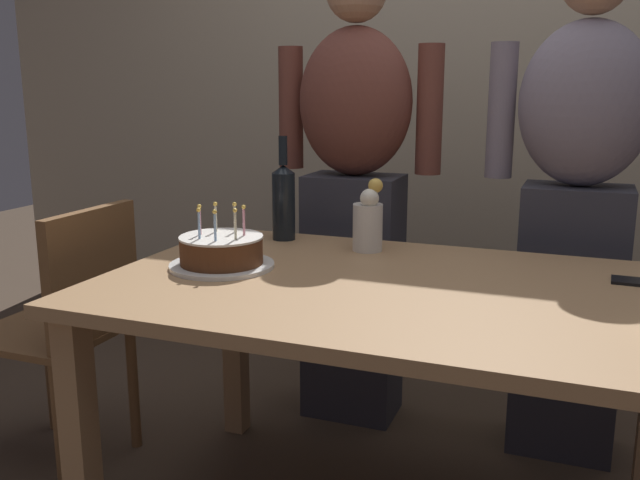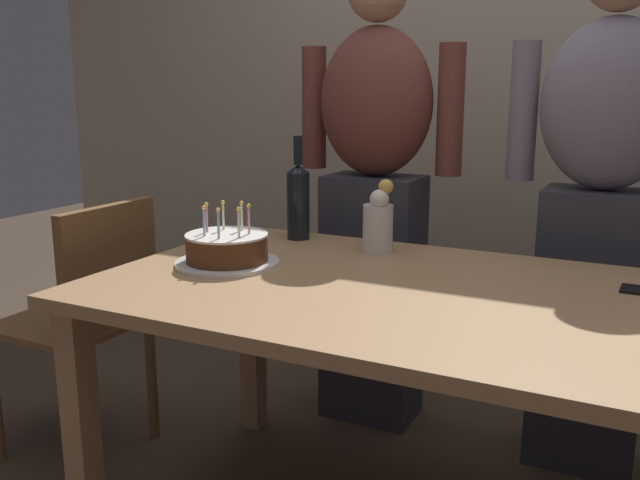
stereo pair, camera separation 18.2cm
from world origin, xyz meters
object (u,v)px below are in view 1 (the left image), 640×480
at_px(wine_bottle, 284,200).
at_px(dining_chair, 70,318).
at_px(person_man_bearded, 354,188).
at_px(person_woman_cardigan, 578,200).
at_px(birthday_cake, 222,252).
at_px(flower_vase, 368,221).

relative_size(wine_bottle, dining_chair, 0.39).
relative_size(person_man_bearded, dining_chair, 1.90).
bearing_deg(person_woman_cardigan, wine_bottle, 19.89).
bearing_deg(person_woman_cardigan, dining_chair, 25.71).
relative_size(wine_bottle, person_man_bearded, 0.20).
height_order(birthday_cake, person_man_bearded, person_man_bearded).
bearing_deg(birthday_cake, flower_vase, 46.55).
distance_m(flower_vase, dining_chair, 0.99).
relative_size(birthday_cake, dining_chair, 0.34).
xyz_separation_m(person_man_bearded, dining_chair, (-0.71, -0.71, -0.36)).
bearing_deg(birthday_cake, person_man_bearded, 78.26).
relative_size(person_woman_cardigan, dining_chair, 1.90).
distance_m(person_man_bearded, person_woman_cardigan, 0.76).
height_order(birthday_cake, flower_vase, flower_vase).
bearing_deg(wine_bottle, birthday_cake, -92.02).
bearing_deg(wine_bottle, person_woman_cardigan, 19.89).
height_order(birthday_cake, wine_bottle, wine_bottle).
relative_size(flower_vase, person_man_bearded, 0.14).
height_order(wine_bottle, dining_chair, wine_bottle).
bearing_deg(wine_bottle, person_man_bearded, 67.34).
relative_size(wine_bottle, flower_vase, 1.51).
xyz_separation_m(person_woman_cardigan, dining_chair, (-1.47, -0.71, -0.36)).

